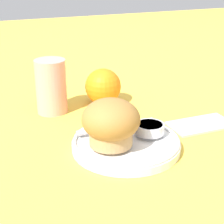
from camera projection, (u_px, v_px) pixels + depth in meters
ground_plane at (111, 144)px, 0.67m from camera, size 3.00×3.00×0.00m
plate at (126, 144)px, 0.66m from camera, size 0.19×0.19×0.02m
muffin at (111, 123)px, 0.62m from camera, size 0.10×0.10×0.08m
cream_ramekin at (150, 128)px, 0.67m from camera, size 0.05×0.05×0.02m
berry_pair at (124, 126)px, 0.68m from camera, size 0.03×0.01×0.01m
butter_knife at (117, 126)px, 0.69m from camera, size 0.16×0.02×0.00m
orange_fruit at (103, 86)px, 0.85m from camera, size 0.08×0.08×0.08m
juice_glass at (51, 86)px, 0.79m from camera, size 0.07×0.07×0.12m
folded_napkin at (201, 124)px, 0.75m from camera, size 0.13×0.07×0.01m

